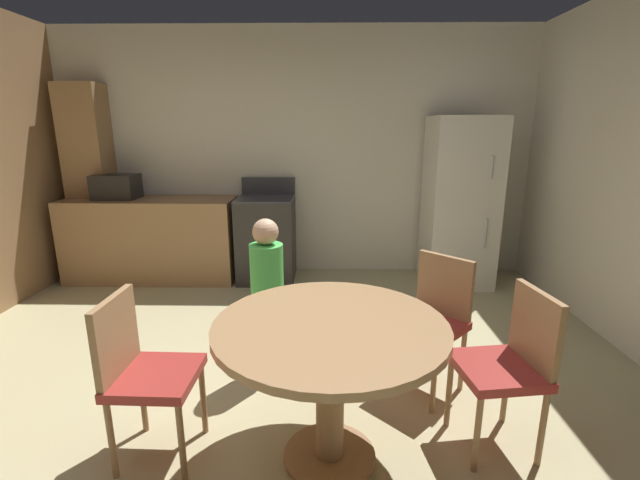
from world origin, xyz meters
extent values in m
plane|color=tan|center=(0.00, 0.00, 0.00)|extent=(14.00, 14.00, 0.00)
cube|color=silver|center=(0.00, 2.82, 1.35)|extent=(5.54, 0.12, 2.70)
cube|color=#9E754C|center=(-1.56, 2.42, 0.45)|extent=(1.82, 0.60, 0.90)
cube|color=#9E754C|center=(-2.25, 2.60, 1.05)|extent=(0.44, 0.36, 2.10)
cube|color=#2D2B28|center=(-0.30, 2.42, 0.45)|extent=(0.60, 0.60, 0.90)
cube|color=#38383D|center=(-0.30, 2.42, 0.91)|extent=(0.60, 0.60, 0.02)
cube|color=#38383D|center=(-0.30, 2.70, 1.01)|extent=(0.60, 0.04, 0.18)
cube|color=silver|center=(1.76, 2.37, 0.88)|extent=(0.68, 0.66, 1.76)
cylinder|color=#B2B2B7|center=(1.94, 2.03, 1.28)|extent=(0.02, 0.02, 0.22)
cylinder|color=#B2B2B7|center=(1.94, 2.03, 0.63)|extent=(0.02, 0.02, 0.30)
cube|color=black|center=(-1.90, 2.42, 1.03)|extent=(0.44, 0.32, 0.26)
cylinder|color=#9E754C|center=(0.39, -0.30, 0.01)|extent=(0.47, 0.47, 0.03)
cylinder|color=#9E754C|center=(0.39, -0.30, 0.36)|extent=(0.14, 0.14, 0.72)
cylinder|color=#9E754C|center=(0.39, -0.30, 0.74)|extent=(1.12, 1.12, 0.04)
cylinder|color=#9E754C|center=(-0.31, -0.11, 0.21)|extent=(0.03, 0.03, 0.43)
cylinder|color=#9E754C|center=(-0.32, -0.45, 0.21)|extent=(0.03, 0.03, 0.43)
cylinder|color=#9E754C|center=(-0.65, -0.10, 0.21)|extent=(0.03, 0.03, 0.43)
cylinder|color=#9E754C|center=(-0.66, -0.44, 0.21)|extent=(0.03, 0.03, 0.43)
cube|color=#9E2D28|center=(-0.48, -0.28, 0.45)|extent=(0.41, 0.41, 0.05)
cube|color=#9E754C|center=(-0.66, -0.27, 0.66)|extent=(0.04, 0.38, 0.42)
cylinder|color=#9E754C|center=(1.10, -0.37, 0.21)|extent=(0.03, 0.03, 0.43)
cylinder|color=#9E754C|center=(1.06, -0.03, 0.21)|extent=(0.03, 0.03, 0.43)
cylinder|color=#9E754C|center=(1.44, -0.32, 0.21)|extent=(0.03, 0.03, 0.43)
cylinder|color=#9E754C|center=(1.39, 0.02, 0.21)|extent=(0.03, 0.03, 0.43)
cube|color=#9E2D28|center=(1.25, -0.18, 0.45)|extent=(0.45, 0.45, 0.05)
cube|color=#9E754C|center=(1.43, -0.15, 0.66)|extent=(0.09, 0.38, 0.42)
cylinder|color=#9E754C|center=(1.00, 0.08, 0.21)|extent=(0.03, 0.03, 0.43)
cylinder|color=#9E754C|center=(0.76, 0.32, 0.21)|extent=(0.03, 0.03, 0.43)
cylinder|color=#9E754C|center=(1.24, 0.33, 0.21)|extent=(0.03, 0.03, 0.43)
cylinder|color=#9E754C|center=(1.00, 0.56, 0.21)|extent=(0.03, 0.03, 0.43)
cube|color=#9E2D28|center=(1.00, 0.32, 0.45)|extent=(0.57, 0.57, 0.05)
cube|color=#9E754C|center=(1.13, 0.45, 0.66)|extent=(0.30, 0.29, 0.42)
cylinder|color=#8C337A|center=(-0.03, 0.52, 0.25)|extent=(0.17, 0.17, 0.50)
cylinder|color=#4CC656|center=(-0.03, 0.52, 0.71)|extent=(0.30, 0.30, 0.42)
sphere|color=#D6A884|center=(-0.03, 0.52, 1.00)|extent=(0.17, 0.17, 0.17)
camera|label=1|loc=(0.37, -2.18, 1.66)|focal=24.38mm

